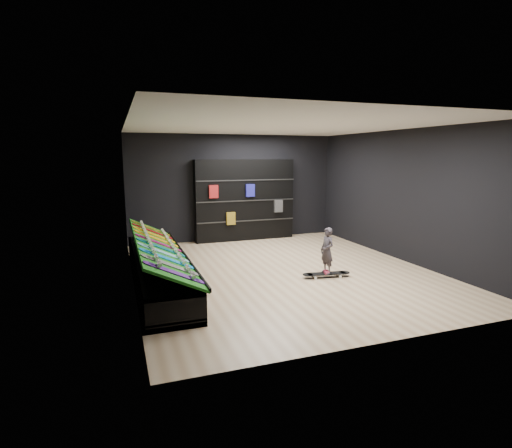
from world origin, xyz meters
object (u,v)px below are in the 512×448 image
object	(u,v)px
display_rack	(158,271)
back_shelving	(245,200)
child	(327,260)
floor_skateboard	(326,275)

from	to	relation	value
display_rack	back_shelving	bearing A→B (deg)	49.77
child	back_shelving	bearing A→B (deg)	178.23
back_shelving	floor_skateboard	bearing A→B (deg)	-84.31
display_rack	floor_skateboard	distance (m)	3.30
display_rack	back_shelving	world-z (taller)	back_shelving
display_rack	child	size ratio (longest dim) A/B	8.10
floor_skateboard	child	size ratio (longest dim) A/B	1.76
floor_skateboard	child	world-z (taller)	child
back_shelving	floor_skateboard	size ratio (longest dim) A/B	2.94
floor_skateboard	child	bearing A→B (deg)	8.48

